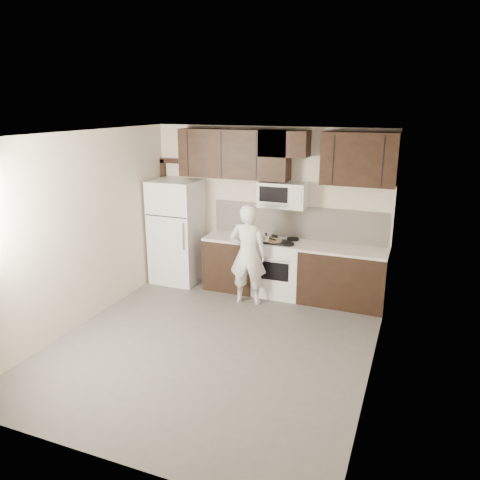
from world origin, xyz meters
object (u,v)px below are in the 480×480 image
Objects in this scene: stove at (279,268)px; microwave at (283,195)px; person at (248,254)px; refrigerator at (177,232)px.

microwave is (-0.00, 0.12, 1.19)m from stove.
stove is 0.59× the size of person.
stove is at bearing 1.51° from refrigerator.
microwave is 0.42× the size of refrigerator.
refrigerator is 1.57m from person.
person is at bearing -125.14° from stove.
person is (1.49, -0.46, -0.10)m from refrigerator.
microwave is 2.00m from refrigerator.
stove is 1.20m from microwave.
stove is 1.90m from refrigerator.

